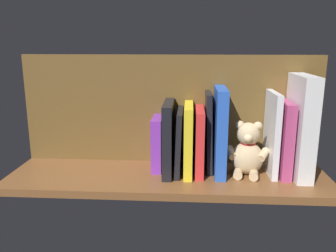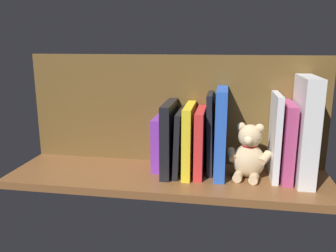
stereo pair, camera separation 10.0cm
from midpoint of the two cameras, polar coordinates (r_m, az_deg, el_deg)
ground_plane at (r=104.92cm, az=2.76°, el=-8.41°), size 94.07×28.13×2.20cm
shelf_back_panel at (r=111.01cm, az=3.61°, el=2.68°), size 94.07×1.50×34.42cm
dictionary_thick_white at (r=104.70cm, az=24.11°, el=-0.60°), size 4.55×17.41×29.33cm
book_0 at (r=105.50cm, az=21.40°, el=-2.35°), size 2.89×15.60×21.85cm
book_1 at (r=104.93cm, az=19.75°, el=-1.60°), size 1.81×14.86×24.29cm
teddy_bear at (r=103.52cm, az=15.85°, el=-4.45°), size 12.78×11.44×16.03cm
book_2 at (r=102.49cm, az=11.45°, el=-1.07°), size 3.10×16.15×25.46cm
book_3 at (r=104.65cm, az=9.69°, el=-1.16°), size 2.28×12.00×23.81cm
book_4 at (r=103.41cm, az=8.08°, el=-2.58°), size 2.46×15.84×19.24cm
book_5 at (r=102.86cm, az=6.26°, el=-2.25°), size 2.47×16.87×20.51cm
book_6 at (r=103.63cm, az=4.71°, el=-2.58°), size 2.18×16.14×18.86cm
book_7 at (r=103.02cm, az=3.06°, el=-1.97°), size 2.75×17.31×21.18cm
book_8 at (r=106.74cm, az=1.25°, el=-2.81°), size 3.00×11.93×16.10cm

